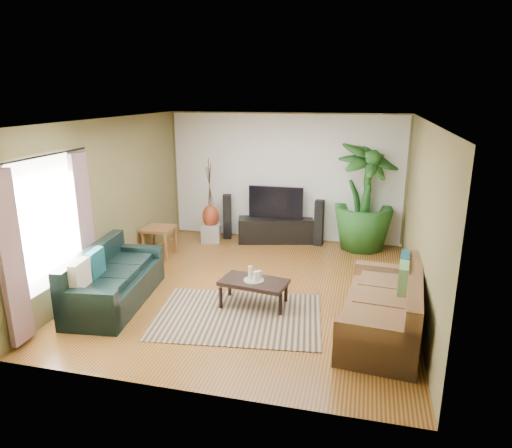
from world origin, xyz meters
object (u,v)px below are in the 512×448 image
(tv_stand, at_px, (275,230))
(pedestal, at_px, (211,233))
(coffee_table, at_px, (254,293))
(speaker_left, at_px, (227,217))
(sofa_left, at_px, (115,276))
(speaker_right, at_px, (319,223))
(vase, at_px, (210,216))
(television, at_px, (276,202))
(potted_plant, at_px, (364,197))
(sofa_right, at_px, (382,303))
(side_table, at_px, (160,241))

(tv_stand, height_order, pedestal, tv_stand)
(coffee_table, height_order, speaker_left, speaker_left)
(coffee_table, distance_m, speaker_left, 3.37)
(sofa_left, height_order, speaker_right, speaker_right)
(pedestal, relative_size, vase, 0.78)
(television, xyz_separation_m, pedestal, (-1.35, -0.32, -0.67))
(speaker_left, relative_size, potted_plant, 0.45)
(tv_stand, xyz_separation_m, speaker_left, (-1.07, 0.00, 0.22))
(sofa_right, height_order, speaker_right, speaker_right)
(speaker_left, height_order, speaker_right, speaker_left)
(speaker_right, height_order, potted_plant, potted_plant)
(tv_stand, relative_size, television, 1.36)
(speaker_right, distance_m, side_table, 3.27)
(speaker_right, bearing_deg, side_table, -147.75)
(coffee_table, height_order, speaker_right, speaker_right)
(vase, bearing_deg, coffee_table, -59.26)
(sofa_right, xyz_separation_m, potted_plant, (-0.33, 3.44, 0.66))
(speaker_right, relative_size, pedestal, 2.50)
(speaker_left, bearing_deg, television, -13.49)
(pedestal, distance_m, side_table, 1.28)
(sofa_right, relative_size, tv_stand, 1.33)
(sofa_right, xyz_separation_m, coffee_table, (-1.84, 0.37, -0.22))
(potted_plant, distance_m, vase, 3.21)
(tv_stand, distance_m, speaker_right, 0.95)
(potted_plant, bearing_deg, sofa_right, -84.52)
(coffee_table, xyz_separation_m, potted_plant, (1.51, 3.07, 0.89))
(sofa_left, xyz_separation_m, pedestal, (0.43, 3.15, -0.23))
(coffee_table, distance_m, television, 3.16)
(sofa_left, height_order, television, television)
(sofa_left, relative_size, side_table, 3.43)
(potted_plant, bearing_deg, speaker_left, 180.00)
(speaker_right, bearing_deg, vase, -164.99)
(coffee_table, xyz_separation_m, speaker_right, (0.63, 3.07, 0.28))
(sofa_right, height_order, television, television)
(television, xyz_separation_m, speaker_left, (-1.07, 0.00, -0.38))
(television, height_order, potted_plant, potted_plant)
(tv_stand, relative_size, pedestal, 4.08)
(sofa_left, xyz_separation_m, sofa_right, (3.91, 0.03, 0.00))
(coffee_table, xyz_separation_m, speaker_left, (-1.36, 3.07, 0.29))
(speaker_right, xyz_separation_m, vase, (-2.27, -0.32, 0.08))
(potted_plant, xyz_separation_m, vase, (-3.15, -0.32, -0.53))
(tv_stand, height_order, vase, vase)
(pedestal, xyz_separation_m, vase, (0.00, 0.00, 0.37))
(speaker_right, bearing_deg, coffee_table, -94.73)
(speaker_left, xyz_separation_m, speaker_right, (2.00, 0.00, -0.00))
(pedestal, xyz_separation_m, side_table, (-0.68, -1.07, 0.10))
(pedestal, bearing_deg, coffee_table, -59.26)
(sofa_right, xyz_separation_m, side_table, (-4.16, 2.05, -0.13))
(television, relative_size, vase, 2.34)
(speaker_left, distance_m, speaker_right, 2.00)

